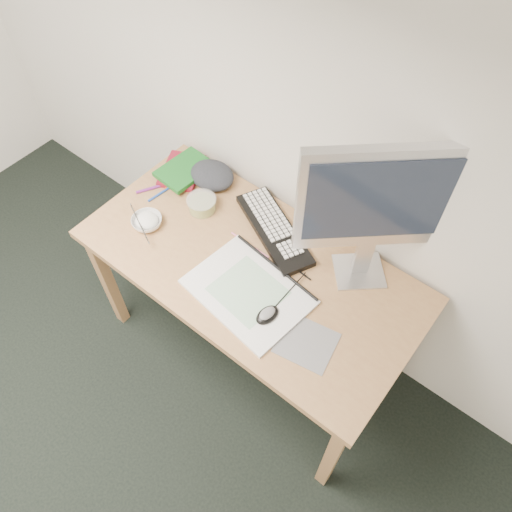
{
  "coord_description": "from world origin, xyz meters",
  "views": [
    {
      "loc": [
        1.07,
        0.54,
        2.38
      ],
      "look_at": [
        0.37,
        1.43,
        0.83
      ],
      "focal_mm": 35.0,
      "sensor_mm": 36.0,
      "label": 1
    }
  ],
  "objects_px": {
    "desk": "(250,275)",
    "sketchpad": "(248,292)",
    "keyboard": "(274,230)",
    "monitor": "(379,203)",
    "rice_bowl": "(147,222)"
  },
  "relations": [
    {
      "from": "monitor",
      "to": "rice_bowl",
      "type": "bearing_deg",
      "value": 161.02
    },
    {
      "from": "sketchpad",
      "to": "monitor",
      "type": "xyz_separation_m",
      "value": [
        0.28,
        0.35,
        0.4
      ]
    },
    {
      "from": "keyboard",
      "to": "desk",
      "type": "bearing_deg",
      "value": -56.48
    },
    {
      "from": "desk",
      "to": "monitor",
      "type": "relative_size",
      "value": 2.17
    },
    {
      "from": "desk",
      "to": "keyboard",
      "type": "bearing_deg",
      "value": 97.3
    },
    {
      "from": "monitor",
      "to": "rice_bowl",
      "type": "relative_size",
      "value": 4.99
    },
    {
      "from": "monitor",
      "to": "rice_bowl",
      "type": "xyz_separation_m",
      "value": [
        -0.83,
        -0.35,
        -0.38
      ]
    },
    {
      "from": "keyboard",
      "to": "rice_bowl",
      "type": "distance_m",
      "value": 0.54
    },
    {
      "from": "keyboard",
      "to": "rice_bowl",
      "type": "height_order",
      "value": "rice_bowl"
    },
    {
      "from": "keyboard",
      "to": "monitor",
      "type": "xyz_separation_m",
      "value": [
        0.39,
        0.05,
        0.39
      ]
    },
    {
      "from": "desk",
      "to": "rice_bowl",
      "type": "height_order",
      "value": "rice_bowl"
    },
    {
      "from": "sketchpad",
      "to": "rice_bowl",
      "type": "xyz_separation_m",
      "value": [
        -0.55,
        -0.0,
        0.01
      ]
    },
    {
      "from": "desk",
      "to": "keyboard",
      "type": "relative_size",
      "value": 3.05
    },
    {
      "from": "sketchpad",
      "to": "desk",
      "type": "bearing_deg",
      "value": 132.81
    },
    {
      "from": "desk",
      "to": "sketchpad",
      "type": "bearing_deg",
      "value": -53.95
    }
  ]
}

